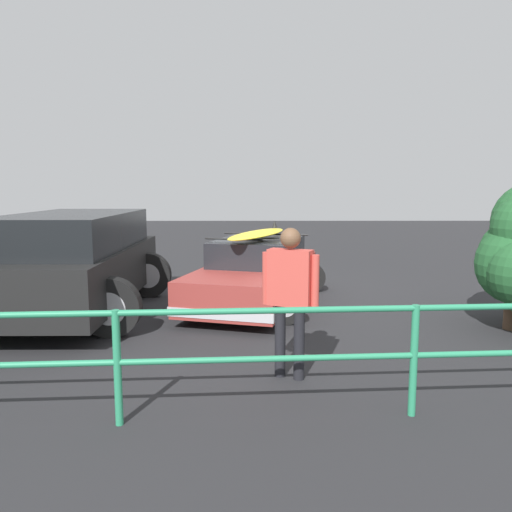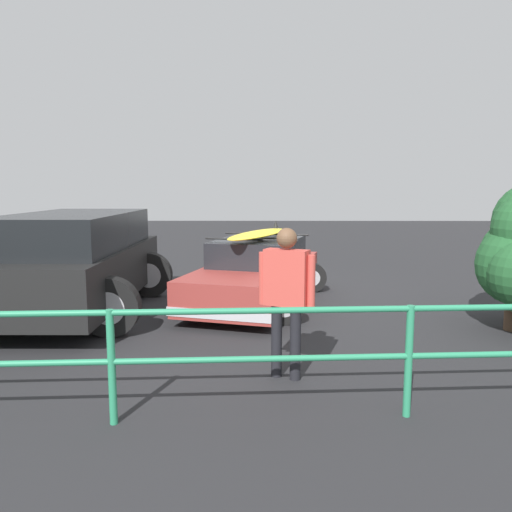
{
  "view_description": "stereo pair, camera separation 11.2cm",
  "coord_description": "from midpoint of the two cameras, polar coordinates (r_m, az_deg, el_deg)",
  "views": [
    {
      "loc": [
        0.31,
        9.37,
        2.1
      ],
      "look_at": [
        0.26,
        1.06,
        0.95
      ],
      "focal_mm": 35.0,
      "sensor_mm": 36.0,
      "label": 1
    },
    {
      "loc": [
        0.19,
        9.37,
        2.1
      ],
      "look_at": [
        0.26,
        1.06,
        0.95
      ],
      "focal_mm": 35.0,
      "sensor_mm": 36.0,
      "label": 2
    }
  ],
  "objects": [
    {
      "name": "ground_plane",
      "position": [
        9.6,
        1.19,
        -4.81
      ],
      "size": [
        44.0,
        44.0,
        0.02
      ],
      "primitive_type": "cube",
      "color": "#28282B",
      "rests_on": "ground"
    },
    {
      "name": "sedan_car",
      "position": [
        9.08,
        -0.31,
        -1.87
      ],
      "size": [
        2.81,
        4.34,
        1.45
      ],
      "color": "#9E3833",
      "rests_on": "ground"
    },
    {
      "name": "suv_car",
      "position": [
        8.79,
        -20.31,
        -0.58
      ],
      "size": [
        2.74,
        4.53,
        1.68
      ],
      "color": "black",
      "rests_on": "ground"
    },
    {
      "name": "person_bystander",
      "position": [
        5.43,
        3.32,
        -3.79
      ],
      "size": [
        0.6,
        0.37,
        1.67
      ],
      "color": "black",
      "rests_on": "ground"
    },
    {
      "name": "railing_fence",
      "position": [
        4.8,
        17.03,
        -9.16
      ],
      "size": [
        10.71,
        0.76,
        1.05
      ],
      "color": "#2D9366",
      "rests_on": "ground"
    }
  ]
}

